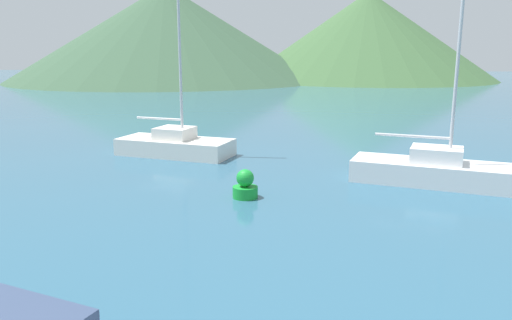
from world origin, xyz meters
name	(u,v)px	position (x,y,z in m)	size (l,w,h in m)	color
sailboat_inner	(175,144)	(-5.07, 20.19, 0.54)	(5.60, 3.42, 10.19)	white
sailboat_middle	(436,169)	(5.48, 15.99, 0.55)	(6.15, 3.56, 9.86)	white
buoy_marker	(245,186)	(-1.16, 13.70, 0.39)	(0.83, 0.83, 0.95)	green
hill_west	(167,33)	(-20.67, 79.31, 7.45)	(49.76, 49.76, 14.90)	#38563D
hill_central	(367,36)	(11.85, 84.85, 7.12)	(41.76, 41.76, 14.23)	#3D6038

